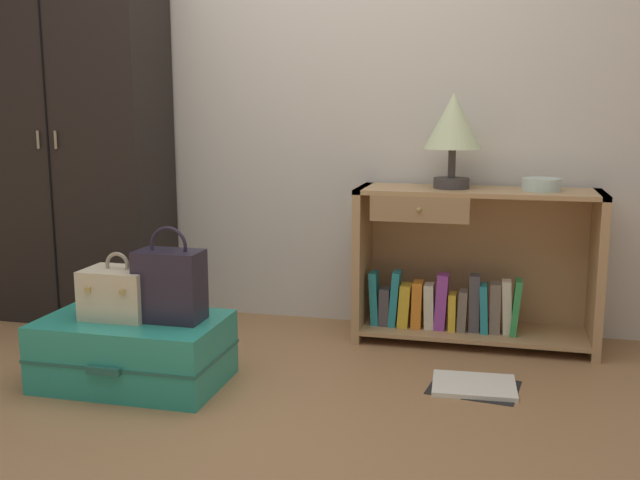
{
  "coord_description": "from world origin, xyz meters",
  "views": [
    {
      "loc": [
        0.91,
        -2.3,
        1.14
      ],
      "look_at": [
        0.13,
        0.84,
        0.55
      ],
      "focal_mm": 41.17,
      "sensor_mm": 36.0,
      "label": 1
    }
  ],
  "objects_px": {
    "bowl": "(541,185)",
    "handbag": "(170,285)",
    "table_lamp": "(453,126)",
    "suitcase_large": "(134,351)",
    "train_case": "(119,293)",
    "open_book_on_floor": "(474,386)",
    "wardrobe": "(73,138)",
    "bottle": "(49,349)",
    "bookshelf": "(468,270)"
  },
  "relations": [
    {
      "from": "bowl",
      "to": "handbag",
      "type": "bearing_deg",
      "value": -148.9
    },
    {
      "from": "table_lamp",
      "to": "handbag",
      "type": "height_order",
      "value": "table_lamp"
    },
    {
      "from": "suitcase_large",
      "to": "train_case",
      "type": "xyz_separation_m",
      "value": [
        -0.06,
        0.01,
        0.24
      ]
    },
    {
      "from": "open_book_on_floor",
      "to": "suitcase_large",
      "type": "bearing_deg",
      "value": -168.36
    },
    {
      "from": "wardrobe",
      "to": "train_case",
      "type": "bearing_deg",
      "value": -50.27
    },
    {
      "from": "bottle",
      "to": "open_book_on_floor",
      "type": "distance_m",
      "value": 1.85
    },
    {
      "from": "suitcase_large",
      "to": "bookshelf",
      "type": "bearing_deg",
      "value": 34.73
    },
    {
      "from": "bowl",
      "to": "suitcase_large",
      "type": "distance_m",
      "value": 1.97
    },
    {
      "from": "wardrobe",
      "to": "handbag",
      "type": "height_order",
      "value": "wardrobe"
    },
    {
      "from": "wardrobe",
      "to": "bowl",
      "type": "bearing_deg",
      "value": 0.82
    },
    {
      "from": "bookshelf",
      "to": "open_book_on_floor",
      "type": "bearing_deg",
      "value": -83.91
    },
    {
      "from": "wardrobe",
      "to": "table_lamp",
      "type": "distance_m",
      "value": 2.0
    },
    {
      "from": "table_lamp",
      "to": "train_case",
      "type": "bearing_deg",
      "value": -144.95
    },
    {
      "from": "bookshelf",
      "to": "handbag",
      "type": "distance_m",
      "value": 1.46
    },
    {
      "from": "wardrobe",
      "to": "handbag",
      "type": "relative_size",
      "value": 5.0
    },
    {
      "from": "wardrobe",
      "to": "train_case",
      "type": "height_order",
      "value": "wardrobe"
    },
    {
      "from": "table_lamp",
      "to": "open_book_on_floor",
      "type": "relative_size",
      "value": 1.16
    },
    {
      "from": "train_case",
      "to": "handbag",
      "type": "relative_size",
      "value": 0.71
    },
    {
      "from": "wardrobe",
      "to": "table_lamp",
      "type": "relative_size",
      "value": 4.32
    },
    {
      "from": "bookshelf",
      "to": "train_case",
      "type": "xyz_separation_m",
      "value": [
        -1.37,
        -0.91,
        0.03
      ]
    },
    {
      "from": "handbag",
      "to": "bottle",
      "type": "bearing_deg",
      "value": 174.97
    },
    {
      "from": "bottle",
      "to": "bookshelf",
      "type": "bearing_deg",
      "value": 25.48
    },
    {
      "from": "suitcase_large",
      "to": "open_book_on_floor",
      "type": "distance_m",
      "value": 1.42
    },
    {
      "from": "table_lamp",
      "to": "open_book_on_floor",
      "type": "distance_m",
      "value": 1.22
    },
    {
      "from": "bookshelf",
      "to": "handbag",
      "type": "height_order",
      "value": "bookshelf"
    },
    {
      "from": "bookshelf",
      "to": "bottle",
      "type": "xyz_separation_m",
      "value": [
        -1.77,
        -0.84,
        -0.27
      ]
    },
    {
      "from": "suitcase_large",
      "to": "train_case",
      "type": "relative_size",
      "value": 2.73
    },
    {
      "from": "suitcase_large",
      "to": "bottle",
      "type": "distance_m",
      "value": 0.46
    },
    {
      "from": "open_book_on_floor",
      "to": "bowl",
      "type": "bearing_deg",
      "value": 67.57
    },
    {
      "from": "bookshelf",
      "to": "table_lamp",
      "type": "xyz_separation_m",
      "value": [
        -0.09,
        -0.01,
        0.7
      ]
    },
    {
      "from": "bookshelf",
      "to": "suitcase_large",
      "type": "xyz_separation_m",
      "value": [
        -1.31,
        -0.91,
        -0.21
      ]
    },
    {
      "from": "bowl",
      "to": "bottle",
      "type": "bearing_deg",
      "value": -158.3
    },
    {
      "from": "suitcase_large",
      "to": "open_book_on_floor",
      "type": "xyz_separation_m",
      "value": [
        1.38,
        0.28,
        -0.13
      ]
    },
    {
      "from": "bookshelf",
      "to": "bowl",
      "type": "bearing_deg",
      "value": -2.04
    },
    {
      "from": "handbag",
      "to": "bowl",
      "type": "bearing_deg",
      "value": 31.1
    },
    {
      "from": "train_case",
      "to": "handbag",
      "type": "xyz_separation_m",
      "value": [
        0.23,
        0.01,
        0.05
      ]
    },
    {
      "from": "wardrobe",
      "to": "handbag",
      "type": "xyz_separation_m",
      "value": [
        0.94,
        -0.85,
        -0.55
      ]
    },
    {
      "from": "handbag",
      "to": "open_book_on_floor",
      "type": "distance_m",
      "value": 1.31
    },
    {
      "from": "table_lamp",
      "to": "suitcase_large",
      "type": "relative_size",
      "value": 0.6
    },
    {
      "from": "bookshelf",
      "to": "suitcase_large",
      "type": "distance_m",
      "value": 1.61
    },
    {
      "from": "bookshelf",
      "to": "handbag",
      "type": "bearing_deg",
      "value": -141.97
    },
    {
      "from": "bookshelf",
      "to": "bottle",
      "type": "relative_size",
      "value": 6.08
    },
    {
      "from": "bookshelf",
      "to": "suitcase_large",
      "type": "relative_size",
      "value": 1.52
    },
    {
      "from": "wardrobe",
      "to": "bowl",
      "type": "distance_m",
      "value": 2.42
    },
    {
      "from": "suitcase_large",
      "to": "bottle",
      "type": "height_order",
      "value": "suitcase_large"
    },
    {
      "from": "bookshelf",
      "to": "suitcase_large",
      "type": "height_order",
      "value": "bookshelf"
    },
    {
      "from": "bowl",
      "to": "open_book_on_floor",
      "type": "height_order",
      "value": "bowl"
    },
    {
      "from": "train_case",
      "to": "open_book_on_floor",
      "type": "distance_m",
      "value": 1.51
    },
    {
      "from": "train_case",
      "to": "bottle",
      "type": "bearing_deg",
      "value": 170.9
    },
    {
      "from": "suitcase_large",
      "to": "handbag",
      "type": "xyz_separation_m",
      "value": [
        0.17,
        0.01,
        0.29
      ]
    }
  ]
}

